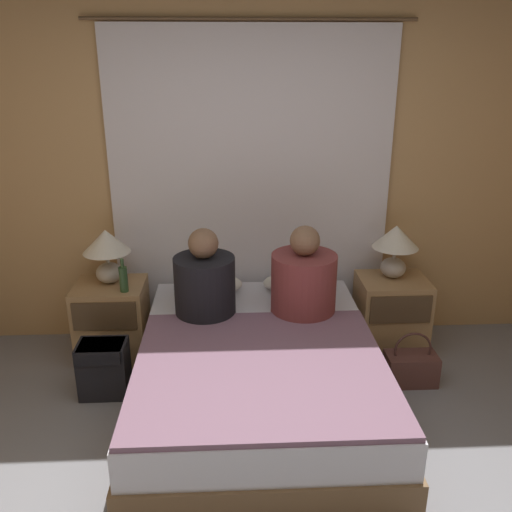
# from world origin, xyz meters

# --- Properties ---
(wall_back) EXTENTS (4.65, 0.06, 2.50)m
(wall_back) POSITION_xyz_m (0.00, 2.12, 1.25)
(wall_back) COLOR tan
(wall_back) RESTS_ON ground_plane
(curtain_panel) EXTENTS (2.21, 0.03, 2.31)m
(curtain_panel) POSITION_xyz_m (0.00, 2.06, 1.15)
(curtain_panel) COLOR white
(curtain_panel) RESTS_ON ground_plane
(bed) EXTENTS (1.44, 1.91, 0.46)m
(bed) POSITION_xyz_m (0.00, 1.05, 0.23)
(bed) COLOR brown
(bed) RESTS_ON ground_plane
(nightstand_left) EXTENTS (0.49, 0.42, 0.56)m
(nightstand_left) POSITION_xyz_m (-1.02, 1.75, 0.28)
(nightstand_left) COLOR #A87F51
(nightstand_left) RESTS_ON ground_plane
(nightstand_right) EXTENTS (0.49, 0.42, 0.56)m
(nightstand_right) POSITION_xyz_m (1.02, 1.75, 0.28)
(nightstand_right) COLOR #A87F51
(nightstand_right) RESTS_ON ground_plane
(lamp_left) EXTENTS (0.33, 0.33, 0.39)m
(lamp_left) POSITION_xyz_m (-1.02, 1.80, 0.82)
(lamp_left) COLOR #B2A899
(lamp_left) RESTS_ON nightstand_left
(lamp_right) EXTENTS (0.33, 0.33, 0.39)m
(lamp_right) POSITION_xyz_m (1.02, 1.80, 0.82)
(lamp_right) COLOR #B2A899
(lamp_right) RESTS_ON nightstand_right
(pillow_left) EXTENTS (0.48, 0.29, 0.12)m
(pillow_left) POSITION_xyz_m (-0.32, 1.82, 0.52)
(pillow_left) COLOR silver
(pillow_left) RESTS_ON bed
(pillow_right) EXTENTS (0.48, 0.29, 0.12)m
(pillow_right) POSITION_xyz_m (0.32, 1.82, 0.52)
(pillow_right) COLOR silver
(pillow_right) RESTS_ON bed
(blanket_on_bed) EXTENTS (1.38, 1.28, 0.03)m
(blanket_on_bed) POSITION_xyz_m (0.00, 0.77, 0.48)
(blanket_on_bed) COLOR slate
(blanket_on_bed) RESTS_ON bed
(person_left_in_bed) EXTENTS (0.40, 0.40, 0.60)m
(person_left_in_bed) POSITION_xyz_m (-0.33, 1.44, 0.69)
(person_left_in_bed) COLOR black
(person_left_in_bed) RESTS_ON bed
(person_right_in_bed) EXTENTS (0.43, 0.43, 0.61)m
(person_right_in_bed) POSITION_xyz_m (0.32, 1.44, 0.69)
(person_right_in_bed) COLOR brown
(person_right_in_bed) RESTS_ON bed
(beer_bottle_on_left_stand) EXTENTS (0.06, 0.06, 0.24)m
(beer_bottle_on_left_stand) POSITION_xyz_m (-0.88, 1.64, 0.66)
(beer_bottle_on_left_stand) COLOR #2D4C28
(beer_bottle_on_left_stand) RESTS_ON nightstand_left
(backpack_on_floor) EXTENTS (0.31, 0.25, 0.37)m
(backpack_on_floor) POSITION_xyz_m (-0.98, 1.27, 0.21)
(backpack_on_floor) COLOR black
(backpack_on_floor) RESTS_ON ground_plane
(handbag_on_floor) EXTENTS (0.34, 0.19, 0.38)m
(handbag_on_floor) POSITION_xyz_m (1.03, 1.29, 0.12)
(handbag_on_floor) COLOR brown
(handbag_on_floor) RESTS_ON ground_plane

